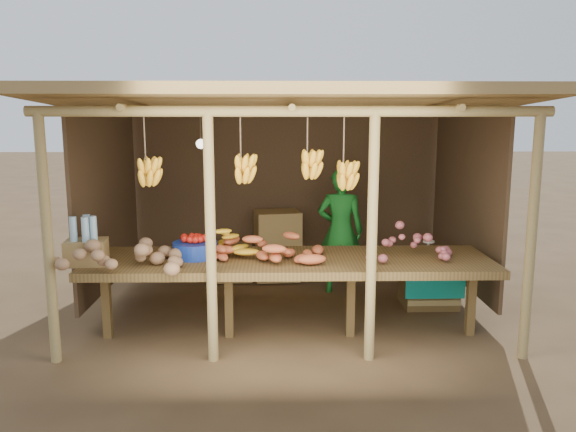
{
  "coord_description": "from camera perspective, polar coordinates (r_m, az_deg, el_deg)",
  "views": [
    {
      "loc": [
        -0.13,
        -6.25,
        2.15
      ],
      "look_at": [
        0.0,
        0.0,
        1.05
      ],
      "focal_mm": 35.0,
      "sensor_mm": 36.0,
      "label": 1
    }
  ],
  "objects": [
    {
      "name": "ground",
      "position": [
        6.61,
        0.0,
        -9.0
      ],
      "size": [
        60.0,
        60.0,
        0.0
      ],
      "primitive_type": "plane",
      "color": "brown",
      "rests_on": "ground"
    },
    {
      "name": "stall_structure",
      "position": [
        6.27,
        -0.44,
        7.91
      ],
      "size": [
        4.7,
        3.5,
        2.43
      ],
      "color": "#A48B54",
      "rests_on": "ground"
    },
    {
      "name": "counter",
      "position": [
        5.49,
        0.2,
        -4.92
      ],
      "size": [
        3.9,
        1.05,
        0.8
      ],
      "color": "brown",
      "rests_on": "ground"
    },
    {
      "name": "potato_heap",
      "position": [
        5.35,
        -17.1,
        -3.02
      ],
      "size": [
        1.19,
        0.77,
        0.37
      ],
      "primitive_type": null,
      "rotation": [
        0.0,
        0.0,
        0.07
      ],
      "color": "#8F694A",
      "rests_on": "counter"
    },
    {
      "name": "sweet_potato_heap",
      "position": [
        5.42,
        -2.51,
        -2.48
      ],
      "size": [
        1.14,
        0.73,
        0.36
      ],
      "primitive_type": null,
      "rotation": [
        0.0,
        0.0,
        0.07
      ],
      "color": "#C65A32",
      "rests_on": "counter"
    },
    {
      "name": "onion_heap",
      "position": [
        5.56,
        12.15,
        -2.41
      ],
      "size": [
        0.88,
        0.57,
        0.36
      ],
      "primitive_type": null,
      "rotation": [
        0.0,
        0.0,
        0.08
      ],
      "color": "#B1565C",
      "rests_on": "counter"
    },
    {
      "name": "banana_pile",
      "position": [
        5.58,
        -6.82,
        -2.25
      ],
      "size": [
        0.73,
        0.53,
        0.35
      ],
      "primitive_type": null,
      "rotation": [
        0.0,
        0.0,
        -0.22
      ],
      "color": "gold",
      "rests_on": "counter"
    },
    {
      "name": "tomato_basin",
      "position": [
        5.56,
        -9.4,
        -3.21
      ],
      "size": [
        0.44,
        0.44,
        0.23
      ],
      "rotation": [
        0.0,
        0.0,
        0.4
      ],
      "color": "navy",
      "rests_on": "counter"
    },
    {
      "name": "bottle_box",
      "position": [
        5.54,
        -19.83,
        -2.85
      ],
      "size": [
        0.4,
        0.33,
        0.46
      ],
      "color": "olive",
      "rests_on": "counter"
    },
    {
      "name": "vendor",
      "position": [
        6.92,
        5.34,
        -1.53
      ],
      "size": [
        0.61,
        0.44,
        1.55
      ],
      "primitive_type": "imported",
      "rotation": [
        0.0,
        0.0,
        3.01
      ],
      "color": "#176820",
      "rests_on": "ground"
    },
    {
      "name": "tarp_crate",
      "position": [
        6.71,
        14.1,
        -6.11
      ],
      "size": [
        0.67,
        0.58,
        0.79
      ],
      "color": "brown",
      "rests_on": "ground"
    },
    {
      "name": "carton_stack",
      "position": [
        7.47,
        -2.68,
        -3.56
      ],
      "size": [
        1.26,
        0.53,
        0.91
      ],
      "color": "olive",
      "rests_on": "ground"
    },
    {
      "name": "burlap_sacks",
      "position": [
        7.61,
        -8.13,
        -4.63
      ],
      "size": [
        0.79,
        0.42,
        0.56
      ],
      "color": "#4D3824",
      "rests_on": "ground"
    }
  ]
}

